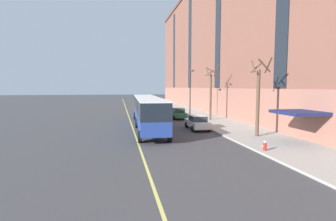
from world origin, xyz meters
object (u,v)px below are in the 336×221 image
(city_bus, at_px, (147,110))
(street_tree_near_corner, at_px, (258,96))
(parked_car_white_3, at_px, (153,102))
(parked_car_navy_1, at_px, (161,106))
(fire_hydrant, at_px, (265,146))
(parked_car_white_0, at_px, (197,122))
(street_lamp, at_px, (191,89))
(street_tree_mid_block, at_px, (211,92))
(parked_car_green_2, at_px, (178,113))

(city_bus, bearing_deg, street_tree_near_corner, -41.66)
(city_bus, relative_size, parked_car_white_3, 4.03)
(parked_car_navy_1, height_order, fire_hydrant, parked_car_navy_1)
(parked_car_white_0, distance_m, parked_car_white_3, 37.28)
(street_lamp, bearing_deg, parked_car_white_0, -100.98)
(parked_car_white_0, height_order, parked_car_white_3, same)
(street_tree_near_corner, height_order, street_lamp, street_tree_near_corner)
(street_tree_mid_block, bearing_deg, street_tree_near_corner, -89.97)
(city_bus, height_order, parked_car_navy_1, city_bus)
(parked_car_green_2, bearing_deg, parked_car_white_3, 90.04)
(parked_car_navy_1, bearing_deg, street_tree_near_corner, -82.02)
(parked_car_white_3, bearing_deg, street_lamp, -86.52)
(parked_car_navy_1, distance_m, street_tree_mid_block, 18.08)
(street_lamp, bearing_deg, city_bus, -136.50)
(city_bus, distance_m, fire_hydrant, 14.90)
(city_bus, height_order, street_tree_near_corner, street_tree_near_corner)
(parked_car_white_0, relative_size, street_tree_mid_block, 0.64)
(street_tree_near_corner, distance_m, fire_hydrant, 6.46)
(city_bus, xyz_separation_m, street_tree_near_corner, (9.09, -8.09, 1.72))
(street_lamp, bearing_deg, parked_car_white_3, 93.48)
(parked_car_navy_1, bearing_deg, fire_hydrant, -86.96)
(street_tree_near_corner, bearing_deg, street_lamp, 98.59)
(parked_car_green_2, xyz_separation_m, street_lamp, (1.69, -0.57, 3.56))
(parked_car_navy_1, relative_size, street_tree_near_corner, 0.60)
(city_bus, xyz_separation_m, parked_car_white_0, (5.11, -2.60, -1.23))
(parked_car_white_3, distance_m, street_tree_near_corner, 43.05)
(city_bus, bearing_deg, parked_car_navy_1, 77.06)
(parked_car_navy_1, relative_size, fire_hydrant, 5.89)
(parked_car_white_0, xyz_separation_m, parked_car_white_3, (0.06, 37.28, 0.00))
(city_bus, distance_m, parked_car_green_2, 8.88)
(parked_car_navy_1, xyz_separation_m, parked_car_white_3, (0.23, 13.18, 0.00))
(parked_car_green_2, relative_size, street_lamp, 0.63)
(street_lamp, xyz_separation_m, fire_hydrant, (-0.10, -19.71, -3.84))
(fire_hydrant, bearing_deg, parked_car_white_3, 91.93)
(city_bus, height_order, street_tree_mid_block, street_tree_mid_block)
(street_tree_mid_block, bearing_deg, parked_car_white_3, 97.31)
(parked_car_green_2, height_order, street_lamp, street_lamp)
(parked_car_white_3, distance_m, street_tree_mid_block, 30.90)
(city_bus, relative_size, street_tree_mid_block, 2.62)
(parked_car_navy_1, xyz_separation_m, street_tree_mid_block, (4.14, -17.32, 3.11))
(parked_car_white_0, height_order, parked_car_navy_1, same)
(street_lamp, distance_m, fire_hydrant, 20.09)
(fire_hydrant, bearing_deg, street_lamp, 89.71)
(parked_car_navy_1, height_order, street_lamp, street_lamp)
(parked_car_green_2, height_order, fire_hydrant, parked_car_green_2)
(parked_car_white_3, bearing_deg, parked_car_white_0, -90.09)
(parked_car_navy_1, bearing_deg, street_tree_mid_block, -76.54)
(street_tree_near_corner, xyz_separation_m, fire_hydrant, (-2.31, -5.09, -3.25))
(city_bus, xyz_separation_m, parked_car_navy_1, (4.94, 21.50, -1.23))
(city_bus, xyz_separation_m, street_lamp, (6.89, 6.53, 2.32))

